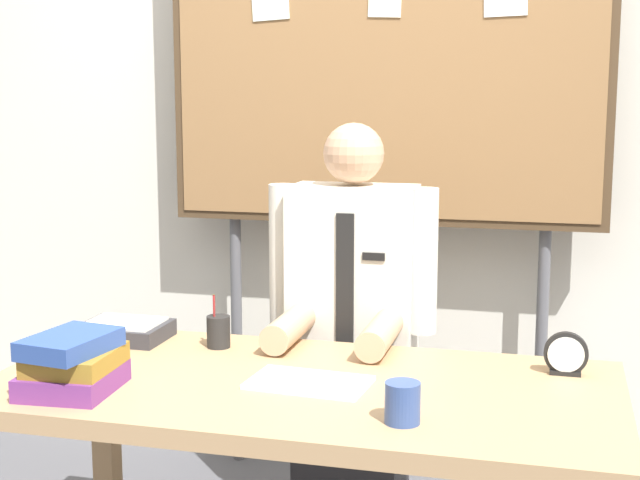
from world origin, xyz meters
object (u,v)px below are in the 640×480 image
at_px(desk, 303,413).
at_px(book_stack, 73,364).
at_px(open_notebook, 309,383).
at_px(pen_holder, 218,331).
at_px(bulletin_board, 384,66).
at_px(desk_clock, 566,355).
at_px(paper_tray, 125,330).
at_px(coffee_mug, 403,403).
at_px(person, 352,352).

distance_m(desk, book_stack, 0.61).
distance_m(open_notebook, pen_holder, 0.45).
xyz_separation_m(bulletin_board, desk_clock, (0.67, -0.84, -0.79)).
height_order(pen_holder, paper_tray, pen_holder).
bearing_deg(bulletin_board, paper_tray, -128.15).
bearing_deg(coffee_mug, open_notebook, 142.96).
relative_size(desk, book_stack, 5.95).
bearing_deg(coffee_mug, book_stack, 179.44).
bearing_deg(open_notebook, bulletin_board, 91.20).
xyz_separation_m(coffee_mug, paper_tray, (-0.95, 0.49, -0.02)).
height_order(desk, person, person).
xyz_separation_m(desk_clock, paper_tray, (-1.31, 0.02, -0.03)).
bearing_deg(paper_tray, pen_holder, -1.67).
bearing_deg(paper_tray, desk_clock, -1.02).
distance_m(desk, pen_holder, 0.44).
distance_m(bulletin_board, pen_holder, 1.20).
xyz_separation_m(bulletin_board, book_stack, (-0.54, -1.31, -0.77)).
bearing_deg(desk_clock, paper_tray, 178.98).
distance_m(desk, open_notebook, 0.10).
distance_m(person, open_notebook, 0.61).
bearing_deg(pen_holder, desk_clock, -0.82).
relative_size(book_stack, desk_clock, 2.36).
xyz_separation_m(open_notebook, pen_holder, (-0.36, 0.27, 0.04)).
bearing_deg(desk_clock, desk, -160.30).
xyz_separation_m(person, paper_tray, (-0.65, -0.32, 0.11)).
height_order(book_stack, paper_tray, book_stack).
relative_size(person, open_notebook, 4.50).
bearing_deg(desk, person, 90.00).
xyz_separation_m(book_stack, pen_holder, (0.21, 0.48, -0.02)).
distance_m(person, book_stack, 0.99).
distance_m(person, desk_clock, 0.77).
distance_m(open_notebook, paper_tray, 0.73).
bearing_deg(open_notebook, book_stack, -160.14).
bearing_deg(book_stack, person, 56.23).
bearing_deg(paper_tray, open_notebook, -22.93).
height_order(book_stack, desk_clock, book_stack).
relative_size(open_notebook, paper_tray, 1.18).
height_order(desk, open_notebook, open_notebook).
bearing_deg(desk_clock, pen_holder, 179.18).
height_order(bulletin_board, paper_tray, bulletin_board).
height_order(desk_clock, paper_tray, desk_clock).
bearing_deg(book_stack, pen_holder, 66.43).
relative_size(desk, desk_clock, 14.03).
relative_size(book_stack, pen_holder, 1.73).
height_order(coffee_mug, pen_holder, pen_holder).
bearing_deg(book_stack, desk, 22.47).
height_order(person, pen_holder, person).
xyz_separation_m(person, coffee_mug, (0.30, -0.82, 0.13)).
xyz_separation_m(desk, paper_tray, (-0.65, 0.26, 0.11)).
bearing_deg(person, book_stack, -123.77).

